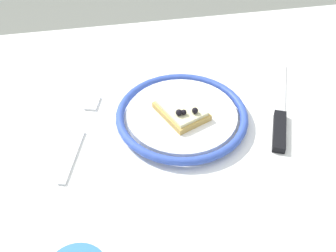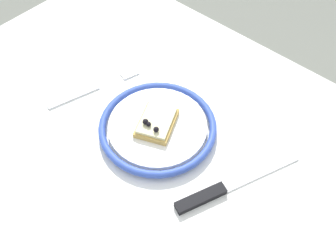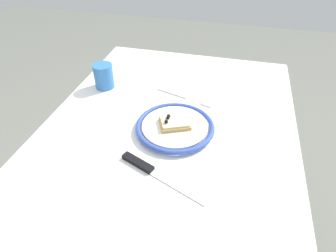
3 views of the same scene
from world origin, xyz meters
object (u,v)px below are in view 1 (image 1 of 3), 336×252
Objects in this scene: dining_table at (195,168)px; plate at (182,116)px; fork at (80,135)px; pizza_slice_near at (182,110)px; knife at (280,118)px.

plate is at bearing 138.23° from dining_table.
fork is at bearing 175.49° from dining_table.
pizza_slice_near reaches higher than plate.
knife is 0.33m from fork.
plate reaches higher than fork.
dining_table is 0.18m from knife.
fork is (-0.33, 0.02, -0.00)m from knife.
fork is at bearing -178.06° from plate.
knife is at bearing -3.92° from fork.
fork is at bearing -178.66° from pizza_slice_near.
plate is (-0.02, 0.02, 0.11)m from dining_table.
plate is 0.97× the size of knife.
plate is 1.12× the size of fork.
knife reaches higher than dining_table.
pizza_slice_near is at bearing -120.45° from plate.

